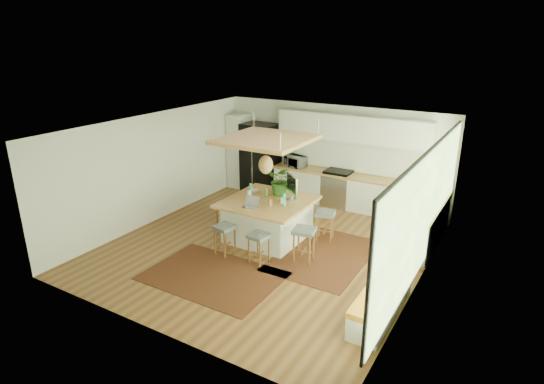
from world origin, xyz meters
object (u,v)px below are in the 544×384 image
Objects in this scene: island at (268,219)px; laptop at (250,202)px; stool_left_side at (225,213)px; microwave at (295,160)px; fridge at (261,161)px; stool_near_right at (259,247)px; stool_right_front at (304,246)px; stool_near_left at (225,239)px; monitor at (292,188)px; island_plant at (281,183)px; stool_right_back at (325,226)px.

island is 0.82m from laptop.
microwave reaches higher than stool_left_side.
fridge is 3.16× the size of stool_near_right.
island is 1.37m from stool_right_front.
stool_near_left is 1.46m from stool_left_side.
fridge reaches higher than stool_left_side.
fridge is 5.90× the size of laptop.
monitor is 0.39m from island_plant.
stool_near_left is at bearing -76.84° from monitor.
fridge reaches higher than stool_near_left.
microwave is at bearing 95.49° from stool_near_left.
fridge is 2.89× the size of stool_right_back.
stool_left_side is 1.02× the size of monitor.
stool_near_left is 0.94× the size of stool_right_back.
island is 2.86× the size of stool_near_right.
stool_right_front is (3.15, -3.37, -0.57)m from fridge.
stool_near_right is (2.39, -3.91, -0.57)m from fridge.
fridge is 3.26× the size of monitor.
stool_near_left reaches higher than stool_near_right.
fridge is at bearing 124.77° from island.
island_plant reaches higher than monitor.
microwave reaches higher than laptop.
island reaches higher than stool_left_side.
stool_right_back is at bearing 67.16° from stool_near_right.
island is at bearing -1.33° from stool_left_side.
stool_near_left is 1.06× the size of monitor.
laptop reaches higher than island.
laptop is 1.06m from monitor.
stool_near_left is at bearing -53.98° from stool_left_side.
monitor is (0.81, 1.49, 0.83)m from stool_near_left.
island is at bearing 154.14° from stool_right_front.
stool_right_front is 3.97m from microwave.
island_plant is at bearing 19.51° from stool_left_side.
island is at bearing -50.72° from fridge.
stool_right_front is at bearing -14.19° from stool_left_side.
stool_right_front reaches higher than stool_near_right.
stool_near_right is at bearing -144.87° from stool_right_front.
stool_near_left is 0.84m from stool_near_right.
island_plant is (-1.16, 1.08, 0.86)m from stool_right_front.
microwave is (-1.19, 2.42, -0.07)m from monitor.
island_plant is at bearing 73.32° from laptop.
stool_left_side is (-0.86, 1.18, 0.00)m from stool_near_left.
fridge is at bearing 111.32° from laptop.
island reaches higher than stool_right_front.
stool_left_side is at bearing -71.33° from fridge.
fridge reaches higher than microwave.
stool_right_front is at bearing 35.13° from stool_near_right.
island_plant reaches higher than stool_right_front.
monitor is at bearing -50.33° from microwave.
stool_right_back is 1.85m from laptop.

